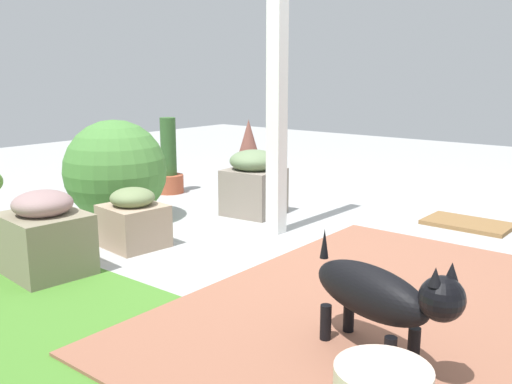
% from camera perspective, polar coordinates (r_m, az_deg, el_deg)
% --- Properties ---
extents(ground_plane, '(12.00, 12.00, 0.00)m').
position_cam_1_polar(ground_plane, '(3.61, 3.33, -5.53)').
color(ground_plane, '#A4A7A6').
extents(brick_path, '(1.80, 2.40, 0.02)m').
position_cam_1_polar(brick_path, '(2.70, 14.14, -11.93)').
color(brick_path, '#915A44').
rests_on(brick_path, ground).
extents(porch_pillar, '(0.10, 0.10, 2.36)m').
position_cam_1_polar(porch_pillar, '(3.76, 2.17, 13.49)').
color(porch_pillar, white).
rests_on(porch_pillar, ground).
extents(stone_planter_nearest, '(0.44, 0.44, 0.50)m').
position_cam_1_polar(stone_planter_nearest, '(4.35, -0.21, 0.96)').
color(stone_planter_nearest, gray).
rests_on(stone_planter_nearest, ground).
extents(stone_planter_mid, '(0.40, 0.38, 0.38)m').
position_cam_1_polar(stone_planter_mid, '(3.64, -12.29, -2.72)').
color(stone_planter_mid, tan).
rests_on(stone_planter_mid, ground).
extents(stone_planter_far, '(0.48, 0.43, 0.47)m').
position_cam_1_polar(stone_planter_far, '(3.29, -20.54, -4.17)').
color(stone_planter_far, gray).
rests_on(stone_planter_far, ground).
extents(round_shrub, '(0.75, 0.75, 0.75)m').
position_cam_1_polar(round_shrub, '(4.27, -14.03, 2.09)').
color(round_shrub, '#467E38').
rests_on(round_shrub, ground).
extents(terracotta_pot_spiky, '(0.32, 0.32, 0.69)m').
position_cam_1_polar(terracotta_pot_spiky, '(4.93, -0.75, 3.20)').
color(terracotta_pot_spiky, '#A5523D').
rests_on(terracotta_pot_spiky, ground).
extents(terracotta_pot_tall, '(0.26, 0.26, 0.69)m').
position_cam_1_polar(terracotta_pot_tall, '(5.19, -8.79, 2.64)').
color(terracotta_pot_tall, '#A84E33').
rests_on(terracotta_pot_tall, ground).
extents(dog, '(0.68, 0.33, 0.47)m').
position_cam_1_polar(dog, '(2.20, 12.35, -10.07)').
color(dog, black).
rests_on(dog, ground).
extents(doormat, '(0.59, 0.38, 0.03)m').
position_cam_1_polar(doormat, '(4.35, 20.61, -3.01)').
color(doormat, brown).
rests_on(doormat, ground).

